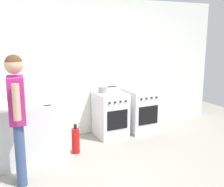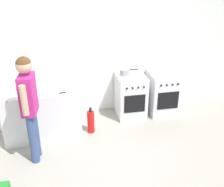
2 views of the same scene
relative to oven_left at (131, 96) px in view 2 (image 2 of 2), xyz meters
name	(u,v)px [view 2 (image 2 of 2)]	position (x,y,z in m)	size (l,w,h in m)	color
ground_plane	(134,167)	(-0.35, -1.58, -0.43)	(8.00, 8.00, 0.00)	gray
back_wall	(110,49)	(-0.35, 0.37, 0.87)	(6.00, 0.10, 2.60)	silver
counter_unit	(43,112)	(-1.70, -0.38, 0.02)	(1.30, 0.70, 0.90)	silver
oven_left	(131,96)	(0.00, 0.00, 0.00)	(0.55, 0.62, 0.85)	silver
oven_right	(163,93)	(0.67, 0.00, 0.00)	(0.57, 0.62, 0.85)	silver
pot	(125,72)	(-0.12, 0.07, 0.48)	(0.36, 0.18, 0.12)	gray
knife_utility	(15,89)	(-2.11, -0.32, 0.48)	(0.25, 0.04, 0.01)	silver
knife_bread	(56,94)	(-1.44, -0.62, 0.48)	(0.35, 0.05, 0.01)	silver
person	(29,101)	(-1.82, -1.05, 0.61)	(0.24, 0.57, 1.71)	#384C7A
fire_extinguisher	(91,122)	(-0.87, -0.48, -0.21)	(0.13, 0.13, 0.50)	red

